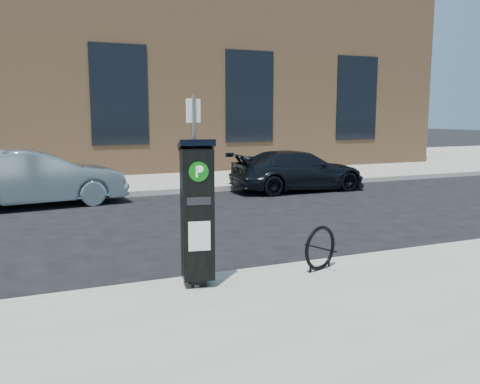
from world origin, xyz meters
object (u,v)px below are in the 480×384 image
sign_pole (194,193)px  bike_rack (320,248)px  car_silver (36,178)px  car_dark (298,171)px  parking_kiosk (197,212)px

sign_pole → bike_rack: bearing=-23.6°
bike_rack → car_silver: bearing=94.8°
car_silver → car_dark: bearing=-98.7°
bike_rack → car_silver: 8.57m
car_dark → bike_rack: bearing=153.3°
sign_pole → car_silver: 7.96m
sign_pole → car_silver: size_ratio=0.55×
bike_rack → sign_pole: bearing=158.9°
bike_rack → car_silver: car_silver is taller
parking_kiosk → sign_pole: (-0.03, 0.00, 0.23)m
parking_kiosk → car_dark: size_ratio=0.44×
bike_rack → car_dark: car_dark is taller
sign_pole → bike_rack: size_ratio=3.79×
parking_kiosk → sign_pole: sign_pole is taller
car_silver → sign_pole: bearing=-174.7°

